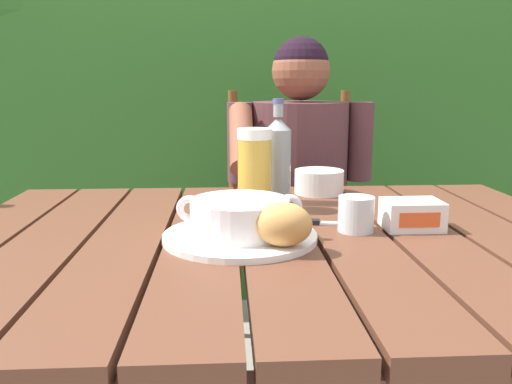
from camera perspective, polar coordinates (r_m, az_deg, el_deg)
dining_table at (r=1.04m, az=2.22°, el=-9.47°), size 1.29×0.95×0.75m
hedge_backdrop at (r=2.74m, az=-2.34°, el=13.15°), size 3.51×0.96×2.28m
chair_near_diner at (r=1.98m, az=3.99°, el=-4.42°), size 0.47×0.44×1.02m
person_eating at (r=1.73m, az=4.83°, el=0.49°), size 0.48×0.47×1.19m
serving_plate at (r=0.98m, az=-1.78°, el=-4.89°), size 0.29×0.29×0.01m
soup_bowl at (r=0.97m, az=-1.79°, el=-2.60°), size 0.23×0.18×0.07m
bread_roll at (r=0.89m, az=2.75°, el=-3.56°), size 0.12×0.10×0.08m
beer_glass at (r=1.19m, az=-0.16°, el=2.51°), size 0.08×0.08×0.19m
beer_bottle at (r=1.26m, az=2.42°, el=3.67°), size 0.06×0.06×0.25m
water_glass_small at (r=1.04m, az=10.92°, el=-2.39°), size 0.07×0.07×0.07m
butter_tub at (r=1.09m, az=16.75°, el=-2.39°), size 0.11×0.09×0.06m
table_knife at (r=1.09m, az=6.86°, el=-3.34°), size 0.15×0.05×0.01m
diner_bowl at (r=1.39m, az=6.92°, el=1.13°), size 0.13×0.13×0.06m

